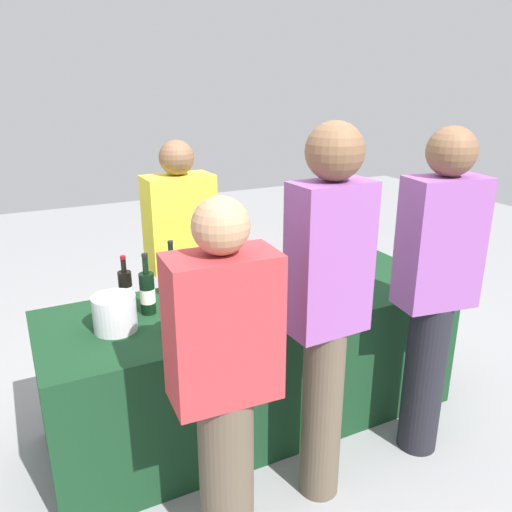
# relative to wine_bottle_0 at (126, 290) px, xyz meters

# --- Properties ---
(ground_plane) EXTENTS (12.00, 12.00, 0.00)m
(ground_plane) POSITION_rel_wine_bottle_0_xyz_m (0.66, -0.19, -0.87)
(ground_plane) COLOR gray
(tasting_table) EXTENTS (2.29, 0.79, 0.76)m
(tasting_table) POSITION_rel_wine_bottle_0_xyz_m (0.66, -0.19, -0.49)
(tasting_table) COLOR #14381E
(tasting_table) RESTS_ON ground_plane
(wine_bottle_0) EXTENTS (0.07, 0.07, 0.29)m
(wine_bottle_0) POSITION_rel_wine_bottle_0_xyz_m (0.00, 0.00, 0.00)
(wine_bottle_0) COLOR black
(wine_bottle_0) RESTS_ON tasting_table
(wine_bottle_1) EXTENTS (0.08, 0.08, 0.32)m
(wine_bottle_1) POSITION_rel_wine_bottle_0_xyz_m (0.09, -0.10, 0.01)
(wine_bottle_1) COLOR black
(wine_bottle_1) RESTS_ON tasting_table
(wine_bottle_2) EXTENTS (0.07, 0.07, 0.33)m
(wine_bottle_2) POSITION_rel_wine_bottle_0_xyz_m (0.26, 0.02, 0.01)
(wine_bottle_2) COLOR black
(wine_bottle_2) RESTS_ON tasting_table
(wine_bottle_3) EXTENTS (0.07, 0.07, 0.34)m
(wine_bottle_3) POSITION_rel_wine_bottle_0_xyz_m (0.49, -0.06, 0.01)
(wine_bottle_3) COLOR black
(wine_bottle_3) RESTS_ON tasting_table
(wine_bottle_4) EXTENTS (0.07, 0.07, 0.31)m
(wine_bottle_4) POSITION_rel_wine_bottle_0_xyz_m (1.33, -0.07, 0.00)
(wine_bottle_4) COLOR black
(wine_bottle_4) RESTS_ON tasting_table
(wine_bottle_5) EXTENTS (0.08, 0.08, 0.32)m
(wine_bottle_5) POSITION_rel_wine_bottle_0_xyz_m (1.48, -0.00, 0.01)
(wine_bottle_5) COLOR black
(wine_bottle_5) RESTS_ON tasting_table
(wine_glass_0) EXTENTS (0.07, 0.07, 0.13)m
(wine_glass_0) POSITION_rel_wine_bottle_0_xyz_m (0.13, -0.34, -0.02)
(wine_glass_0) COLOR silver
(wine_glass_0) RESTS_ON tasting_table
(wine_glass_1) EXTENTS (0.07, 0.07, 0.15)m
(wine_glass_1) POSITION_rel_wine_bottle_0_xyz_m (0.32, -0.29, 0.00)
(wine_glass_1) COLOR silver
(wine_glass_1) RESTS_ON tasting_table
(wine_glass_2) EXTENTS (0.06, 0.06, 0.13)m
(wine_glass_2) POSITION_rel_wine_bottle_0_xyz_m (0.56, -0.37, -0.01)
(wine_glass_2) COLOR silver
(wine_glass_2) RESTS_ON tasting_table
(wine_glass_3) EXTENTS (0.07, 0.07, 0.14)m
(wine_glass_3) POSITION_rel_wine_bottle_0_xyz_m (0.93, -0.26, -0.01)
(wine_glass_3) COLOR silver
(wine_glass_3) RESTS_ON tasting_table
(wine_glass_4) EXTENTS (0.07, 0.07, 0.13)m
(wine_glass_4) POSITION_rel_wine_bottle_0_xyz_m (1.14, -0.29, -0.02)
(wine_glass_4) COLOR silver
(wine_glass_4) RESTS_ON tasting_table
(ice_bucket) EXTENTS (0.21, 0.21, 0.17)m
(ice_bucket) POSITION_rel_wine_bottle_0_xyz_m (-0.10, -0.21, -0.02)
(ice_bucket) COLOR silver
(ice_bucket) RESTS_ON tasting_table
(server_pouring) EXTENTS (0.42, 0.25, 1.57)m
(server_pouring) POSITION_rel_wine_bottle_0_xyz_m (0.45, 0.45, -0.03)
(server_pouring) COLOR #3F3351
(server_pouring) RESTS_ON ground_plane
(guest_0) EXTENTS (0.42, 0.24, 1.53)m
(guest_0) POSITION_rel_wine_bottle_0_xyz_m (0.15, -0.93, -0.05)
(guest_0) COLOR brown
(guest_0) RESTS_ON ground_plane
(guest_1) EXTENTS (0.35, 0.24, 1.76)m
(guest_1) POSITION_rel_wine_bottle_0_xyz_m (0.68, -0.83, 0.12)
(guest_1) COLOR brown
(guest_1) RESTS_ON ground_plane
(guest_2) EXTENTS (0.40, 0.26, 1.71)m
(guest_2) POSITION_rel_wine_bottle_0_xyz_m (1.34, -0.80, 0.07)
(guest_2) COLOR black
(guest_2) RESTS_ON ground_plane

